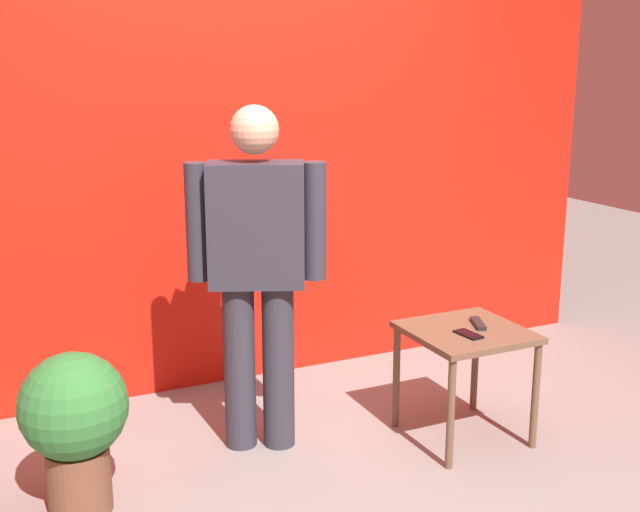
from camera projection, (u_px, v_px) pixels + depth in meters
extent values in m
plane|color=gray|center=(388.00, 484.00, 3.56)|extent=(12.00, 12.00, 0.00)
cube|color=red|center=(261.00, 125.00, 4.52)|extent=(4.43, 0.12, 2.93)
cylinder|color=#2D2D38|center=(240.00, 367.00, 3.83)|extent=(0.20, 0.20, 0.81)
cylinder|color=#2D2D38|center=(278.00, 366.00, 3.84)|extent=(0.20, 0.20, 0.81)
cube|color=#2D2D38|center=(256.00, 225.00, 3.67)|extent=(0.49, 0.37, 0.57)
cube|color=red|center=(257.00, 214.00, 3.78)|extent=(0.12, 0.06, 0.48)
cube|color=#384C99|center=(257.00, 217.00, 3.79)|extent=(0.04, 0.02, 0.43)
cylinder|color=#2D2D38|center=(197.00, 222.00, 3.66)|extent=(0.14, 0.14, 0.54)
cylinder|color=#2D2D38|center=(315.00, 221.00, 3.68)|extent=(0.14, 0.14, 0.54)
sphere|color=tan|center=(254.00, 130.00, 3.57)|extent=(0.22, 0.22, 0.22)
cube|color=brown|center=(466.00, 332.00, 3.88)|extent=(0.54, 0.54, 0.03)
cylinder|color=brown|center=(451.00, 414.00, 3.64)|extent=(0.04, 0.04, 0.53)
cylinder|color=brown|center=(535.00, 396.00, 3.84)|extent=(0.04, 0.04, 0.53)
cylinder|color=brown|center=(396.00, 377.00, 4.06)|extent=(0.04, 0.04, 0.53)
cylinder|color=brown|center=(475.00, 362.00, 4.26)|extent=(0.04, 0.04, 0.53)
cube|color=black|center=(468.00, 334.00, 3.79)|extent=(0.09, 0.15, 0.01)
cube|color=black|center=(478.00, 323.00, 3.93)|extent=(0.11, 0.17, 0.02)
cylinder|color=brown|center=(79.00, 480.00, 3.32)|extent=(0.26, 0.26, 0.28)
sphere|color=#2D7233|center=(73.00, 406.00, 3.24)|extent=(0.44, 0.44, 0.44)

